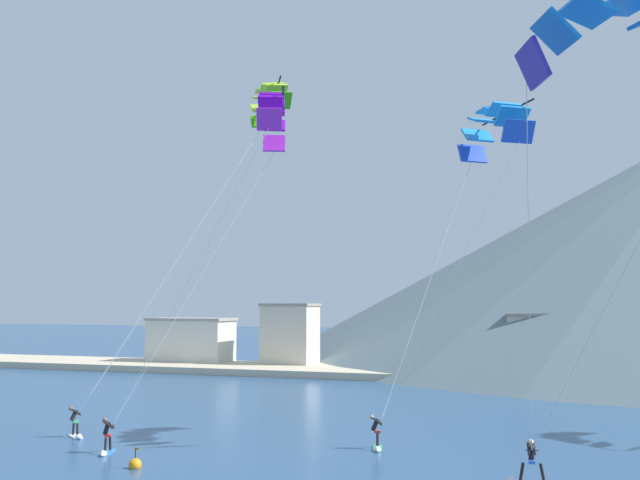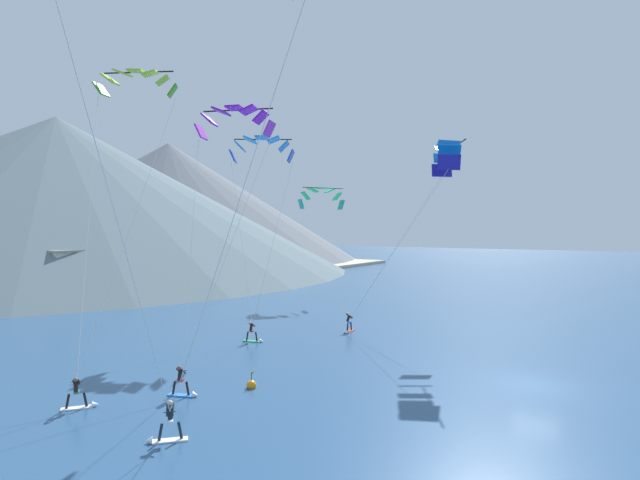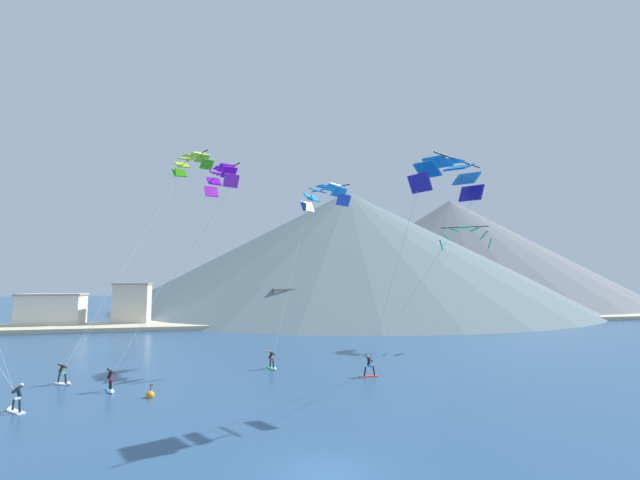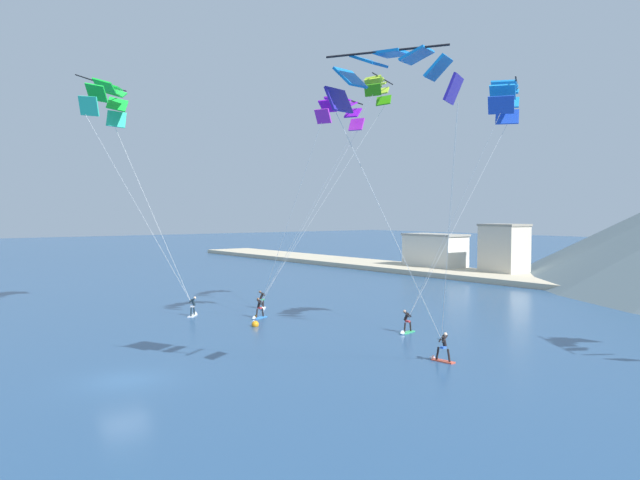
% 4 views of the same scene
% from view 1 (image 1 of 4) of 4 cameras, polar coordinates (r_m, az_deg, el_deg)
% --- Properties ---
extents(kitesurfer_near_lead, '(1.77, 0.63, 1.79)m').
position_cam_1_polar(kitesurfer_near_lead, '(30.91, 16.20, -17.21)').
color(kitesurfer_near_lead, '#E54C33').
rests_on(kitesurfer_near_lead, ground).
extents(kitesurfer_mid_center, '(0.96, 1.77, 1.76)m').
position_cam_1_polar(kitesurfer_mid_center, '(36.73, -16.74, -15.28)').
color(kitesurfer_mid_center, '#337FDB').
rests_on(kitesurfer_mid_center, ground).
extents(kitesurfer_far_left, '(1.62, 1.38, 1.73)m').
position_cam_1_polar(kitesurfer_far_left, '(41.43, -18.95, -14.05)').
color(kitesurfer_far_left, white).
rests_on(kitesurfer_far_left, ground).
extents(kitesurfer_far_right, '(0.80, 1.79, 1.74)m').
position_cam_1_polar(kitesurfer_far_right, '(36.38, 4.56, -15.58)').
color(kitesurfer_far_right, '#33B266').
rests_on(kitesurfer_far_right, ground).
extents(parafoil_kite_near_lead, '(6.61, 9.57, 14.91)m').
position_cam_1_polar(parafoil_kite_near_lead, '(24.18, 23.13, 14.84)').
color(parafoil_kite_near_lead, '#241C96').
extents(parafoil_kite_mid_center, '(8.64, 5.61, 16.02)m').
position_cam_1_polar(parafoil_kite_mid_center, '(36.33, -3.89, 9.73)').
color(parafoil_kite_mid_center, purple).
extents(parafoil_kite_far_left, '(10.61, 8.74, 18.89)m').
position_cam_1_polar(parafoil_kite_far_left, '(43.92, -4.23, 10.94)').
color(parafoil_kite_far_left, '#35990F').
extents(parafoil_kite_far_right, '(7.73, 6.41, 16.18)m').
position_cam_1_polar(parafoil_kite_far_right, '(39.62, 13.73, 8.76)').
color(parafoil_kite_far_right, blue).
extents(race_marker_buoy, '(0.56, 0.56, 1.02)m').
position_cam_1_polar(race_marker_buoy, '(33.41, -14.57, -17.01)').
color(race_marker_buoy, orange).
rests_on(race_marker_buoy, ground).
extents(shoreline_strip, '(180.00, 10.00, 0.70)m').
position_cam_1_polar(shoreline_strip, '(70.87, 11.92, -10.54)').
color(shoreline_strip, beige).
rests_on(shoreline_strip, ground).
extents(shore_building_harbour_front, '(9.50, 4.91, 5.57)m').
position_cam_1_polar(shore_building_harbour_front, '(83.47, -10.27, -8.06)').
color(shore_building_harbour_front, silver).
rests_on(shore_building_harbour_front, ground).
extents(shore_building_quay_west, '(6.05, 7.01, 6.28)m').
position_cam_1_polar(shore_building_quay_west, '(72.56, 17.28, -8.07)').
color(shore_building_quay_west, beige).
rests_on(shore_building_quay_west, ground).
extents(shore_building_old_town, '(5.63, 4.62, 7.22)m').
position_cam_1_polar(shore_building_old_town, '(78.77, -2.40, -7.71)').
color(shore_building_old_town, beige).
rests_on(shore_building_old_town, ground).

